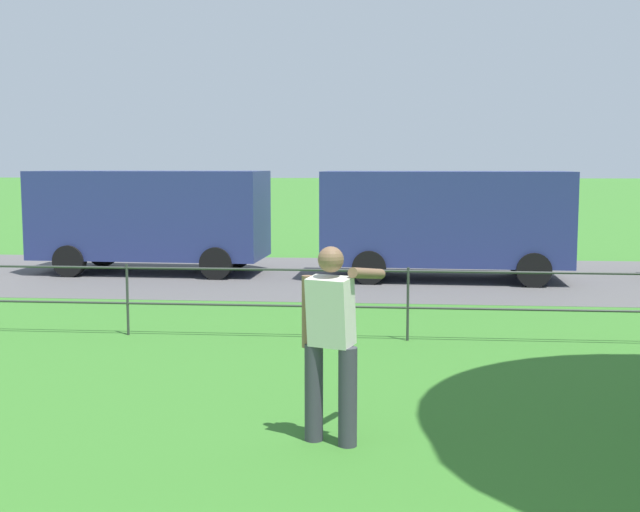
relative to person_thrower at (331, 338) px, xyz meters
name	(u,v)px	position (x,y,z in m)	size (l,w,h in m)	color
street_strip	(404,277)	(0.71, 10.44, -0.91)	(80.00, 6.73, 0.01)	#565454
park_fence	(408,292)	(0.71, 4.15, -0.25)	(31.17, 0.04, 1.00)	#333833
person_thrower	(331,338)	(0.00, 0.00, 0.00)	(0.71, 0.72, 1.69)	#383842
panel_van_right	(152,215)	(-4.83, 10.72, 0.36)	(5.06, 2.22, 2.24)	navy
panel_van_far_right	(446,218)	(1.56, 10.22, 0.36)	(5.05, 2.21, 2.24)	navy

